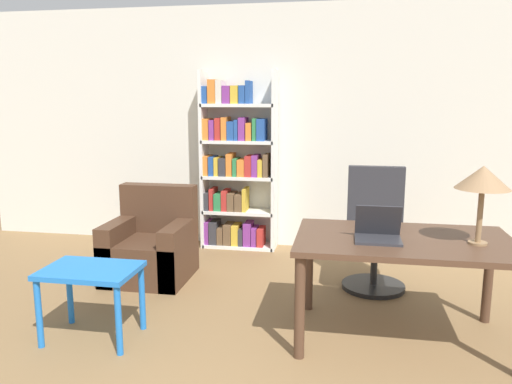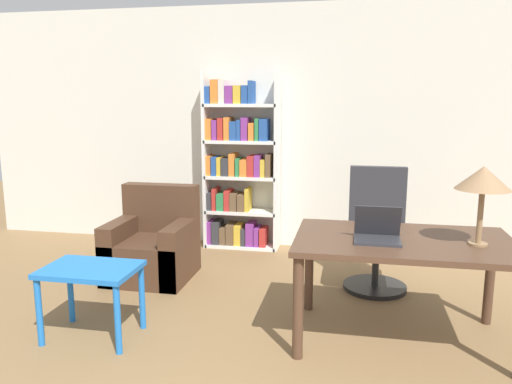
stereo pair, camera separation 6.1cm
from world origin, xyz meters
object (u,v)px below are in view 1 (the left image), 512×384
Objects in this scene: desk at (403,251)px; laptop at (378,233)px; table_lamp at (483,179)px; office_chair at (375,234)px; side_table_blue at (91,280)px; armchair at (151,248)px; bookshelf at (235,168)px.

laptop is at bearing -155.41° from desk.
office_chair is (-0.59, 1.09, -0.69)m from table_lamp.
laptop is 1.15m from office_chair.
table_lamp is 2.72m from side_table_blue.
side_table_blue is 0.76× the size of armchair.
armchair is (-2.07, -0.16, -0.20)m from office_chair.
desk is 2.59m from bookshelf.
desk is 2.40m from armchair.
armchair is at bearing 158.49° from desk.
table_lamp is at bearing -19.22° from armchair.
armchair is 0.43× the size of bookshelf.
bookshelf is at bearing 147.38° from office_chair.
bookshelf is at bearing 77.93° from side_table_blue.
bookshelf is at bearing 63.05° from armchair.
table_lamp is at bearing -44.38° from bookshelf.
laptop is 0.47× the size of side_table_blue.
desk is at bearing 10.03° from side_table_blue.
side_table_blue is at bearing -169.97° from desk.
table_lamp reaches higher than side_table_blue.
table_lamp is 2.96m from armchair.
office_chair is at bearing 118.56° from table_lamp.
table_lamp reaches higher than desk.
office_chair is at bearing 87.41° from laptop.
table_lamp is 0.26× the size of bookshelf.
laptop is 0.36× the size of armchair.
side_table_blue is at bearing -87.08° from armchair.
desk is 1.36× the size of office_chair.
laptop is 0.75m from table_lamp.
bookshelf reaches higher than armchair.
office_chair is 1.84m from bookshelf.
armchair is (-2.20, 0.87, -0.36)m from desk.
armchair is (-0.06, 1.25, -0.15)m from side_table_blue.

